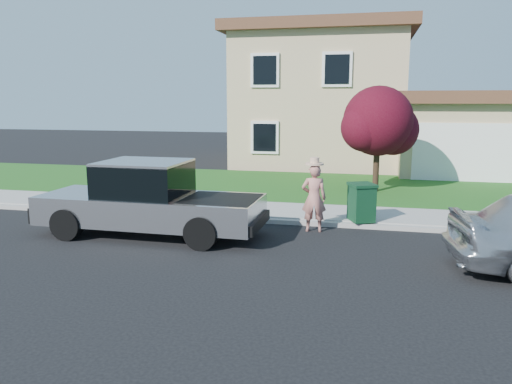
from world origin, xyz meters
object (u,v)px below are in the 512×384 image
(trash_bin, at_px, (362,202))
(pickup_truck, at_px, (149,201))
(woman, at_px, (314,197))
(ornamental_tree, at_px, (379,124))

(trash_bin, bearing_deg, pickup_truck, 178.12)
(pickup_truck, height_order, trash_bin, pickup_truck)
(pickup_truck, relative_size, woman, 2.98)
(pickup_truck, bearing_deg, trash_bin, 22.76)
(pickup_truck, xyz_separation_m, ornamental_tree, (5.50, 6.87, 1.60))
(woman, bearing_deg, pickup_truck, 11.38)
(woman, bearing_deg, ornamental_tree, -112.45)
(pickup_truck, bearing_deg, ornamental_tree, 52.16)
(pickup_truck, relative_size, ornamental_tree, 1.53)
(woman, distance_m, trash_bin, 1.43)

